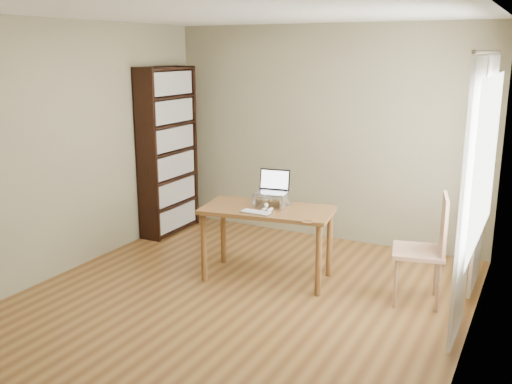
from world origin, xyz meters
name	(u,v)px	position (x,y,z in m)	size (l,w,h in m)	color
room	(237,167)	(0.03, 0.01, 1.30)	(4.04, 4.54, 2.64)	brown
bookshelf	(168,151)	(-1.83, 1.55, 1.05)	(0.30, 0.90, 2.10)	black
curtains	(476,186)	(1.92, 0.80, 1.17)	(0.03, 1.90, 2.25)	white
desk	(267,218)	(-0.01, 0.70, 0.64)	(1.39, 0.84, 0.75)	brown
laptop_stand	(271,198)	(-0.01, 0.78, 0.83)	(0.32, 0.25, 0.13)	#BBBDC0
laptop	(274,187)	(-0.01, 0.84, 0.94)	(0.35, 0.31, 0.23)	#BBBDC0
keyboard	(256,212)	(-0.03, 0.48, 0.76)	(0.31, 0.14, 0.02)	#BBBDC0
coaster	(307,222)	(0.53, 0.44, 0.75)	(0.10, 0.10, 0.01)	#4F3B1B
cat	(276,200)	(0.03, 0.81, 0.81)	(0.23, 0.47, 0.14)	#463F37
chair	(428,246)	(1.55, 0.83, 0.56)	(0.55, 0.55, 1.03)	tan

